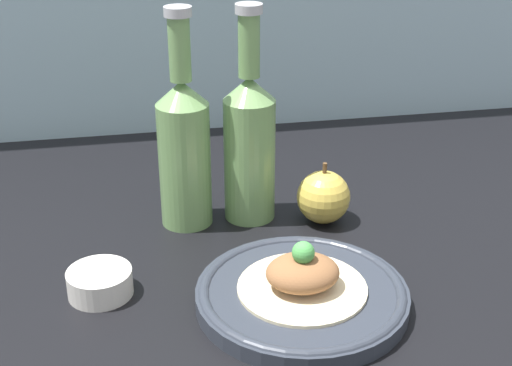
# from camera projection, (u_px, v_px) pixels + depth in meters

# --- Properties ---
(ground_plane) EXTENTS (1.80, 1.10, 0.04)m
(ground_plane) POSITION_uv_depth(u_px,v_px,m) (319.00, 289.00, 0.88)
(ground_plane) COLOR black
(plate) EXTENTS (0.24, 0.24, 0.02)m
(plate) POSITION_uv_depth(u_px,v_px,m) (302.00, 295.00, 0.81)
(plate) COLOR #2D333D
(plate) RESTS_ON ground_plane
(plated_food) EXTENTS (0.15, 0.15, 0.06)m
(plated_food) POSITION_uv_depth(u_px,v_px,m) (303.00, 276.00, 0.80)
(plated_food) COLOR beige
(plated_food) RESTS_ON plate
(cider_bottle_left) EXTENTS (0.07, 0.07, 0.30)m
(cider_bottle_left) POSITION_uv_depth(u_px,v_px,m) (184.00, 146.00, 0.95)
(cider_bottle_left) COLOR #729E5B
(cider_bottle_left) RESTS_ON ground_plane
(cider_bottle_right) EXTENTS (0.07, 0.07, 0.30)m
(cider_bottle_right) POSITION_uv_depth(u_px,v_px,m) (249.00, 142.00, 0.96)
(cider_bottle_right) COLOR #729E5B
(cider_bottle_right) RESTS_ON ground_plane
(apple) EXTENTS (0.07, 0.07, 0.09)m
(apple) POSITION_uv_depth(u_px,v_px,m) (323.00, 197.00, 0.98)
(apple) COLOR gold
(apple) RESTS_ON ground_plane
(dipping_bowl) EXTENTS (0.08, 0.08, 0.03)m
(dipping_bowl) POSITION_uv_depth(u_px,v_px,m) (100.00, 283.00, 0.83)
(dipping_bowl) COLOR silver
(dipping_bowl) RESTS_ON ground_plane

